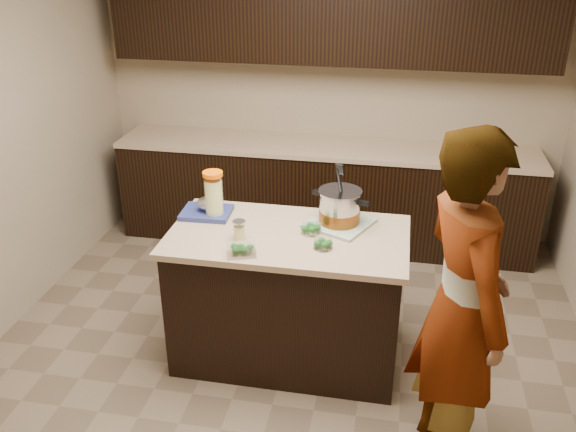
% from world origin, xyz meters
% --- Properties ---
extents(ground_plane, '(4.00, 4.00, 0.00)m').
position_xyz_m(ground_plane, '(0.00, 0.00, 0.00)').
color(ground_plane, brown).
rests_on(ground_plane, ground).
extents(room_shell, '(4.04, 4.04, 2.72)m').
position_xyz_m(room_shell, '(0.00, 0.00, 1.71)').
color(room_shell, tan).
rests_on(room_shell, ground).
extents(back_cabinets, '(3.60, 0.63, 2.33)m').
position_xyz_m(back_cabinets, '(0.00, 1.74, 0.94)').
color(back_cabinets, black).
rests_on(back_cabinets, ground).
extents(island, '(1.46, 0.81, 0.90)m').
position_xyz_m(island, '(0.00, 0.00, 0.45)').
color(island, black).
rests_on(island, ground).
extents(dish_towel, '(0.48, 0.48, 0.02)m').
position_xyz_m(dish_towel, '(0.29, 0.19, 0.91)').
color(dish_towel, '#517953').
rests_on(dish_towel, island).
extents(stock_pot, '(0.37, 0.35, 0.38)m').
position_xyz_m(stock_pot, '(0.29, 0.19, 1.01)').
color(stock_pot, '#B7B7BC').
rests_on(stock_pot, dish_towel).
extents(lemonade_pitcher, '(0.15, 0.15, 0.31)m').
position_xyz_m(lemonade_pitcher, '(-0.50, 0.14, 1.04)').
color(lemonade_pitcher, '#E2E18A').
rests_on(lemonade_pitcher, island).
extents(mason_jar, '(0.09, 0.09, 0.13)m').
position_xyz_m(mason_jar, '(-0.27, -0.12, 0.96)').
color(mason_jar, '#E2E18A').
rests_on(mason_jar, island).
extents(broccoli_tub_left, '(0.12, 0.12, 0.06)m').
position_xyz_m(broccoli_tub_left, '(0.14, 0.03, 0.93)').
color(broccoli_tub_left, silver).
rests_on(broccoli_tub_left, island).
extents(broccoli_tub_right, '(0.12, 0.12, 0.05)m').
position_xyz_m(broccoli_tub_right, '(0.23, -0.14, 0.92)').
color(broccoli_tub_right, silver).
rests_on(broccoli_tub_right, island).
extents(broccoli_tub_rect, '(0.19, 0.17, 0.06)m').
position_xyz_m(broccoli_tub_rect, '(-0.21, -0.31, 0.93)').
color(broccoli_tub_rect, silver).
rests_on(broccoli_tub_rect, island).
extents(blue_tray, '(0.32, 0.26, 0.12)m').
position_xyz_m(blue_tray, '(-0.56, 0.17, 0.94)').
color(blue_tray, navy).
rests_on(blue_tray, island).
extents(person, '(0.65, 0.79, 1.84)m').
position_xyz_m(person, '(0.98, -0.66, 0.92)').
color(person, gray).
rests_on(person, ground).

